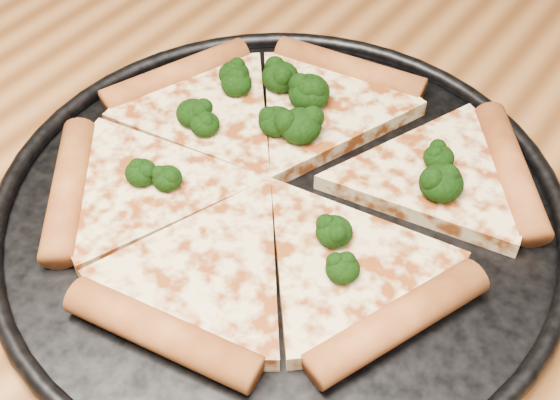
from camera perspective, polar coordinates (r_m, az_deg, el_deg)
The scene contains 4 objects.
dining_table at distance 0.59m, azimuth 2.12°, elevation -10.11°, with size 1.20×0.90×0.75m.
pizza_pan at distance 0.54m, azimuth 0.00°, elevation -0.58°, with size 0.41×0.41×0.02m.
pizza at distance 0.55m, azimuth -0.16°, elevation 1.54°, with size 0.36×0.34×0.03m.
broccoli_florets at distance 0.57m, azimuth 0.88°, elevation 5.67°, with size 0.22×0.17×0.02m.
Camera 1 is at (0.17, -0.27, 1.16)m, focal length 48.14 mm.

